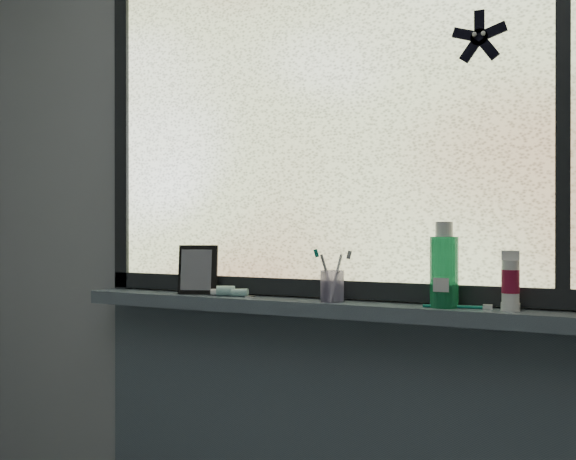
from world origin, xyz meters
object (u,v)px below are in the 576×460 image
Objects in this scene: mouthwash_bottle at (444,265)px; vanity_mirror at (198,270)px; cream_tube at (510,279)px; toothbrush_cup at (332,286)px.

vanity_mirror is at bearing 179.60° from mouthwash_bottle.
mouthwash_bottle reaches higher than cream_tube.
toothbrush_cup is at bearing -22.22° from vanity_mirror.
cream_tube is (0.16, 0.00, -0.03)m from mouthwash_bottle.
mouthwash_bottle reaches higher than vanity_mirror.
vanity_mirror reaches higher than toothbrush_cup.
mouthwash_bottle is at bearing -178.37° from cream_tube.
cream_tube is at bearing 1.62° from toothbrush_cup.
toothbrush_cup is (0.45, -0.01, -0.03)m from vanity_mirror.
mouthwash_bottle is (0.76, -0.01, 0.04)m from vanity_mirror.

